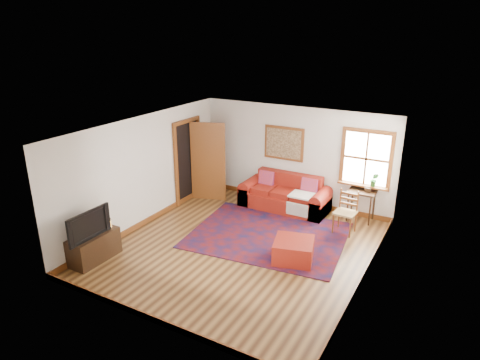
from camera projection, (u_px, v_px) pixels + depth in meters
The scene contains 13 objects.
ground at pixel (241, 247), 8.83m from camera, with size 5.50×5.50×0.00m, color #462812.
room_envelope at pixel (242, 172), 8.28m from camera, with size 5.04×5.54×2.52m.
window at pixel (367, 165), 9.78m from camera, with size 1.18×0.20×1.38m.
doorway at pixel (200, 160), 10.95m from camera, with size 0.89×1.08×2.14m.
framed_artwork at pixel (284, 143), 10.67m from camera, with size 1.05×0.07×0.85m.
persian_rug at pixel (268, 235), 9.34m from camera, with size 3.24×2.59×0.02m, color #5E0E0D.
red_leather_sofa at pixel (285, 197), 10.66m from camera, with size 2.18×0.90×0.85m.
red_ottoman at pixel (294, 250), 8.28m from camera, with size 0.74×0.74×0.42m, color maroon.
side_table at pixel (362, 196), 9.88m from camera, with size 0.61×0.46×0.74m.
ladder_back_chair at pixel (346, 210), 9.35m from camera, with size 0.47×0.45×0.95m.
media_cabinet at pixel (94, 247), 8.29m from camera, with size 0.45×1.00×0.55m, color #331E11.
television at pixel (86, 224), 7.97m from camera, with size 0.98×0.13×0.56m, color black.
candle_hurricane at pixel (108, 223), 8.45m from camera, with size 0.12×0.12×0.18m.
Camera 1 is at (3.81, -6.84, 4.31)m, focal length 32.00 mm.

